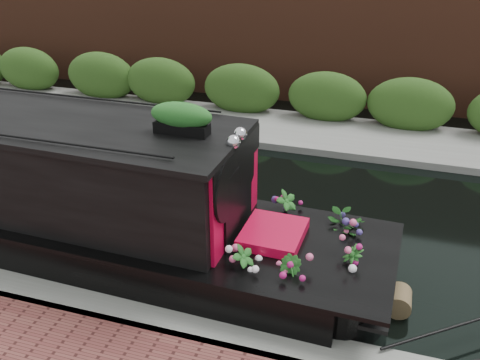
% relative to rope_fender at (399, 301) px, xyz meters
% --- Properties ---
extents(ground, '(80.00, 80.00, 0.00)m').
position_rel_rope_fender_xyz_m(ground, '(-4.52, 1.94, -0.18)').
color(ground, black).
rests_on(ground, ground).
extents(near_bank_coping, '(40.00, 0.60, 0.50)m').
position_rel_rope_fender_xyz_m(near_bank_coping, '(-4.52, -1.36, -0.18)').
color(near_bank_coping, gray).
rests_on(near_bank_coping, ground).
extents(far_bank_path, '(40.00, 2.40, 0.34)m').
position_rel_rope_fender_xyz_m(far_bank_path, '(-4.52, 6.14, -0.18)').
color(far_bank_path, gray).
rests_on(far_bank_path, ground).
extents(far_hedge, '(40.00, 1.10, 2.80)m').
position_rel_rope_fender_xyz_m(far_hedge, '(-4.52, 7.04, -0.18)').
color(far_hedge, '#2C4E1A').
rests_on(far_hedge, ground).
extents(far_brick_wall, '(40.00, 1.00, 8.00)m').
position_rel_rope_fender_xyz_m(far_brick_wall, '(-4.52, 9.14, -0.18)').
color(far_brick_wall, '#562C1D').
rests_on(far_brick_wall, ground).
extents(rope_fender, '(0.35, 0.41, 0.35)m').
position_rel_rope_fender_xyz_m(rope_fender, '(0.00, 0.00, 0.00)').
color(rope_fender, brown).
rests_on(rope_fender, ground).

